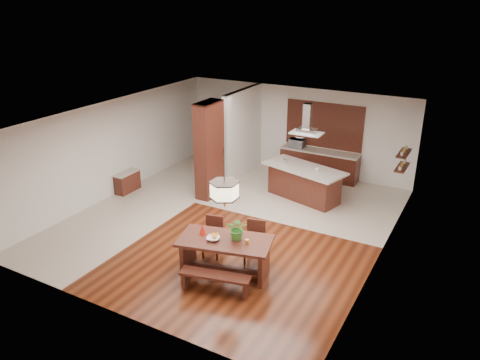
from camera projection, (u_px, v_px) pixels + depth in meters
The scene contains 25 objects.
room_shell at pixel (230, 149), 12.00m from camera, with size 9.00×9.04×2.92m.
tile_hallway at pixel (151, 200), 13.99m from camera, with size 2.50×9.00×0.01m, color beige.
tile_kitchen at pixel (307, 197), 14.24m from camera, with size 5.50×4.00×0.01m, color beige.
soffit_band at pixel (230, 117), 11.69m from camera, with size 8.00×9.00×0.02m, color #3C1D0F.
partition_pier at pixel (209, 150), 13.83m from camera, with size 0.45×1.00×2.90m, color black.
partition_stub at pixel (243, 133), 15.53m from camera, with size 0.18×2.40×2.90m, color silver.
hallway_console at pixel (127, 182), 14.51m from camera, with size 0.37×0.88×0.63m, color black.
hallway_doorway at pixel (226, 131), 17.16m from camera, with size 1.10×0.20×2.10m, color black.
rear_counter at pixel (319, 164), 15.55m from camera, with size 2.60×0.62×0.95m.
kitchen_window at pixel (324, 125), 15.29m from camera, with size 2.60×0.08×1.50m, color olive.
shelf_lower at pixel (402, 167), 12.62m from camera, with size 0.26×0.90×0.04m, color black.
shelf_upper at pixel (404, 153), 12.47m from camera, with size 0.26×0.90×0.04m, color black.
dining_table at pixel (225, 248), 10.17m from camera, with size 2.19×1.45×0.84m.
dining_bench at pixel (215, 283), 9.67m from camera, with size 1.49×0.32×0.42m, color black, non-canonical shape.
dining_chair_left at pixel (212, 238), 10.89m from camera, with size 0.43×0.43×0.96m, color black, non-canonical shape.
dining_chair_right at pixel (254, 243), 10.64m from camera, with size 0.44×0.44×0.99m, color black, non-canonical shape.
pendant_lantern at pixel (224, 179), 9.56m from camera, with size 0.64×0.64×1.31m, color #FFF3C3, non-canonical shape.
foliage_plant at pixel (238, 229), 10.00m from camera, with size 0.46×0.40×0.51m, color #397D29.
fruit_bowl at pixel (213, 238), 10.05m from camera, with size 0.28×0.28×0.07m, color beige.
napkin_cone at pixel (203, 229), 10.27m from camera, with size 0.15×0.15×0.24m, color red.
gold_ornament at pixel (247, 242), 9.88m from camera, with size 0.08×0.08×0.11m, color gold.
kitchen_island at pixel (304, 182), 13.93m from camera, with size 2.65×1.70×1.01m.
range_hood at pixel (307, 119), 13.21m from camera, with size 0.90×0.55×0.87m, color silver, non-canonical shape.
island_cup at pixel (317, 169), 13.43m from camera, with size 0.12×0.12×0.10m, color white.
microwave at pixel (297, 143), 15.69m from camera, with size 0.50×0.34×0.28m, color #BABCC2.
Camera 1 is at (5.74, -9.88, 5.80)m, focal length 35.00 mm.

